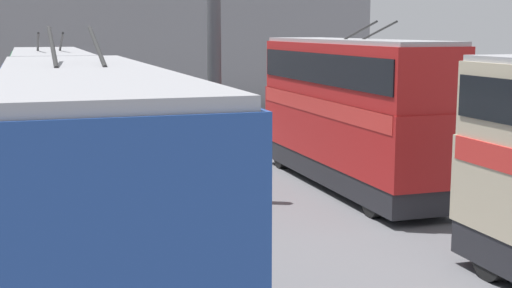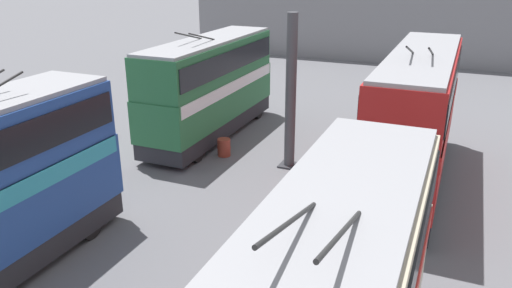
% 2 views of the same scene
% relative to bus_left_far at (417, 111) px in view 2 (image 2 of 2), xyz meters
% --- Properties ---
extents(depot_back_wall, '(0.50, 36.00, 8.35)m').
position_rel_bus_left_far_xyz_m(depot_back_wall, '(24.34, 5.03, 1.18)').
color(depot_back_wall, gray).
rests_on(depot_back_wall, ground_plane).
extents(support_column_far, '(0.81, 0.81, 6.58)m').
position_rel_bus_left_far_xyz_m(support_column_far, '(-0.45, 5.03, 0.17)').
color(support_column_far, '#4C4C51').
rests_on(support_column_far, ground_plane).
extents(bus_left_far, '(11.12, 2.54, 5.89)m').
position_rel_bus_left_far_xyz_m(bus_left_far, '(0.00, 0.00, 0.00)').
color(bus_left_far, black).
rests_on(bus_left_far, ground_plane).
extents(bus_right_far, '(10.02, 2.54, 5.53)m').
position_rel_bus_left_far_xyz_m(bus_right_far, '(1.85, 10.06, -0.21)').
color(bus_right_far, black).
rests_on(bus_right_far, ground_plane).
extents(oil_drum, '(0.63, 0.63, 0.81)m').
position_rel_bus_left_far_xyz_m(oil_drum, '(-0.45, 8.20, -2.59)').
color(oil_drum, '#933828').
rests_on(oil_drum, ground_plane).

